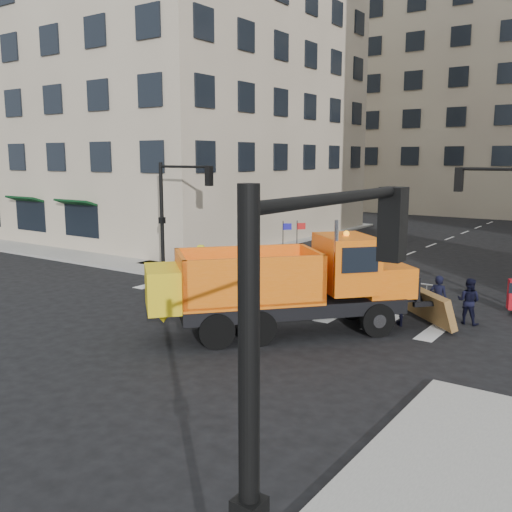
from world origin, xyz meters
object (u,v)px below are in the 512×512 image
Objects in this scene: cop_b at (469,301)px; worker at (201,262)px; plow_truck at (283,282)px; cop_a at (438,299)px; cop_c at (398,297)px.

cop_b is 11.72m from worker.
cop_a is at bearing -1.41° from plow_truck.
cop_b is at bearing -3.99° from plow_truck.
cop_c is 1.25× the size of worker.
plow_truck is 6.50m from cop_b.
cop_c reaches higher than cop_b.
plow_truck is at bearing -49.42° from worker.
plow_truck is at bearing 47.23° from cop_a.
worker is at bearing -47.94° from cop_c.
worker is at bearing 100.98° from plow_truck.
worker is (-9.82, 1.41, -0.05)m from cop_c.
cop_a is at bearing 33.38° from cop_b.
cop_b is 1.00× the size of worker.
cop_a is 1.01m from cop_b.
cop_b is (4.63, 4.47, -0.87)m from plow_truck.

